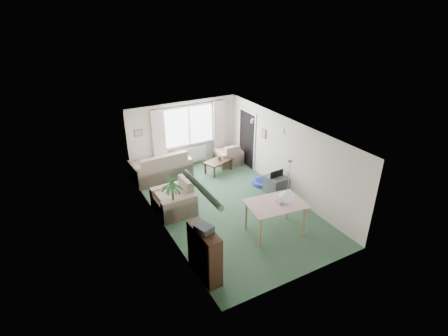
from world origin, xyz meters
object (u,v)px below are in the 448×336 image
coffee_table (218,166)px  bookshelf (205,253)px  houseplant (173,197)px  armchair_corner (228,153)px  armchair_left (173,197)px  tv_cube (276,185)px  sofa (161,165)px  dining_table (275,218)px  pet_bed (262,182)px

coffee_table → bookshelf: bearing=-121.3°
bookshelf → houseplant: size_ratio=0.83×
armchair_corner → armchair_left: bearing=38.7°
tv_cube → sofa: bearing=132.7°
armchair_corner → armchair_left: (-2.98, -2.10, 0.09)m
armchair_left → houseplant: (-0.15, -0.40, 0.24)m
dining_table → tv_cube: (1.25, 1.62, -0.14)m
tv_cube → armchair_corner: bearing=92.0°
armchair_left → bookshelf: bearing=-8.3°
pet_bed → armchair_left: bearing=-177.2°
houseplant → tv_cube: size_ratio=2.32×
sofa → armchair_left: (-0.41, -2.21, -0.00)m
dining_table → tv_cube: 2.05m
dining_table → armchair_left: bearing=132.2°
armchair_left → houseplant: bearing=-21.7°
armchair_left → dining_table: 2.90m
coffee_table → dining_table: size_ratio=0.72×
armchair_left → coffee_table: (2.32, 1.66, -0.27)m
armchair_left → tv_cube: armchair_left is taller
bookshelf → tv_cube: (3.54, 2.20, -0.32)m
coffee_table → houseplant: houseplant is taller
armchair_corner → coffee_table: 0.81m
armchair_corner → coffee_table: size_ratio=0.90×
armchair_corner → pet_bed: (0.17, -1.94, -0.33)m
armchair_left → coffee_table: size_ratio=1.12×
coffee_table → tv_cube: 2.35m
armchair_left → pet_bed: (3.15, 0.15, -0.42)m
coffee_table → dining_table: (-0.37, -3.80, 0.21)m
bookshelf → armchair_corner: bearing=52.2°
coffee_table → bookshelf: bookshelf is taller
bookshelf → houseplant: (0.19, 2.32, 0.12)m
dining_table → tv_cube: bearing=52.3°
tv_cube → bookshelf: bearing=-151.1°
bookshelf → coffee_table: bearing=55.4°
tv_cube → pet_bed: tv_cube is taller
armchair_left → coffee_table: armchair_left is taller
bookshelf → sofa: bearing=78.1°
armchair_left → bookshelf: size_ratio=0.90×
armchair_corner → bookshelf: size_ratio=0.73×
bookshelf → tv_cube: bookshelf is taller
bookshelf → dining_table: size_ratio=0.89×
sofa → armchair_corner: bearing=174.8°
sofa → houseplant: (-0.56, -2.61, 0.24)m
bookshelf → pet_bed: bookshelf is taller
bookshelf → houseplant: 2.33m
dining_table → houseplant: bearing=140.2°
sofa → tv_cube: 3.91m
sofa → coffee_table: (1.92, -0.55, -0.27)m
pet_bed → houseplant: bearing=-170.4°
coffee_table → pet_bed: (0.83, -1.50, -0.15)m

